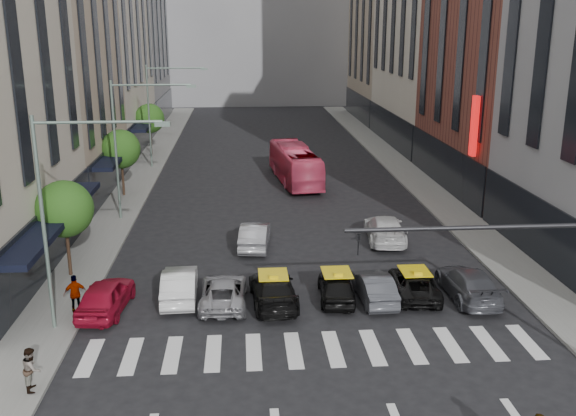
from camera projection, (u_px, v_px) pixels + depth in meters
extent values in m
plane|color=black|center=(323.00, 368.00, 24.24)|extent=(160.00, 160.00, 0.00)
cube|color=slate|center=(136.00, 183.00, 52.15)|extent=(3.00, 96.00, 0.15)
cube|color=slate|center=(414.00, 178.00, 53.79)|extent=(3.00, 96.00, 0.15)
cube|color=tan|center=(45.00, 32.00, 46.55)|extent=(8.00, 16.00, 24.00)
cube|color=gray|center=(127.00, 4.00, 81.18)|extent=(8.00, 18.00, 30.00)
cube|color=brown|center=(506.00, 18.00, 47.74)|extent=(8.00, 18.00, 26.00)
cube|color=tan|center=(391.00, 12.00, 83.89)|extent=(8.00, 18.00, 28.00)
cylinder|color=black|center=(68.00, 246.00, 32.51)|extent=(0.18, 0.18, 3.15)
sphere|color=#1B4C15|center=(64.00, 209.00, 31.97)|extent=(2.88, 2.88, 2.88)
cylinder|color=black|center=(123.00, 175.00, 47.84)|extent=(0.18, 0.18, 3.15)
sphere|color=#1B4C15|center=(121.00, 149.00, 47.31)|extent=(2.88, 2.88, 2.88)
cylinder|color=black|center=(151.00, 138.00, 63.18)|extent=(0.18, 0.18, 3.15)
sphere|color=#1B4C15|center=(150.00, 118.00, 62.64)|extent=(2.88, 2.88, 2.88)
cylinder|color=gray|center=(44.00, 226.00, 26.01)|extent=(0.16, 0.16, 9.00)
cylinder|color=gray|center=(98.00, 122.00, 25.02)|extent=(5.00, 0.12, 0.12)
cube|color=gray|center=(163.00, 124.00, 25.23)|extent=(0.60, 0.25, 0.18)
cylinder|color=gray|center=(116.00, 151.00, 41.34)|extent=(0.16, 0.16, 9.00)
cylinder|color=gray|center=(151.00, 85.00, 40.36)|extent=(5.00, 0.12, 0.12)
cube|color=gray|center=(191.00, 86.00, 40.57)|extent=(0.60, 0.25, 0.18)
cylinder|color=gray|center=(149.00, 117.00, 56.68)|extent=(0.16, 0.16, 9.00)
cylinder|color=gray|center=(175.00, 68.00, 55.69)|extent=(5.00, 0.12, 0.12)
cube|color=gray|center=(204.00, 69.00, 55.90)|extent=(0.60, 0.25, 0.18)
cylinder|color=black|center=(488.00, 227.00, 22.07)|extent=(10.00, 0.16, 0.16)
imported|color=black|center=(358.00, 244.00, 21.89)|extent=(0.13, 0.16, 0.80)
cube|color=red|center=(474.00, 126.00, 42.65)|extent=(0.30, 0.70, 4.00)
imported|color=maroon|center=(106.00, 296.00, 28.84)|extent=(2.26, 4.65, 1.53)
imported|color=silver|center=(180.00, 284.00, 30.19)|extent=(1.74, 4.56, 1.48)
imported|color=#9B9BA0|center=(224.00, 292.00, 29.64)|extent=(2.19, 4.59, 1.26)
imported|color=black|center=(273.00, 289.00, 29.68)|extent=(2.31, 5.03, 1.43)
imported|color=black|center=(336.00, 286.00, 30.10)|extent=(1.85, 4.08, 1.36)
imported|color=#414349|center=(374.00, 287.00, 30.04)|extent=(1.58, 4.14, 1.35)
imported|color=black|center=(414.00, 284.00, 30.56)|extent=(2.50, 4.67, 1.25)
imported|color=#474950|center=(468.00, 283.00, 30.33)|extent=(2.08, 5.03, 1.46)
imported|color=#ACACB1|center=(255.00, 235.00, 37.19)|extent=(2.02, 4.64, 1.49)
imported|color=silver|center=(385.00, 229.00, 38.33)|extent=(2.62, 5.45, 1.53)
imported|color=#DD4164|center=(295.00, 164.00, 52.39)|extent=(3.71, 10.97, 3.00)
imported|color=gray|center=(32.00, 369.00, 22.39)|extent=(0.74, 0.87, 1.60)
imported|color=gray|center=(76.00, 294.00, 28.43)|extent=(1.10, 0.67, 1.75)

